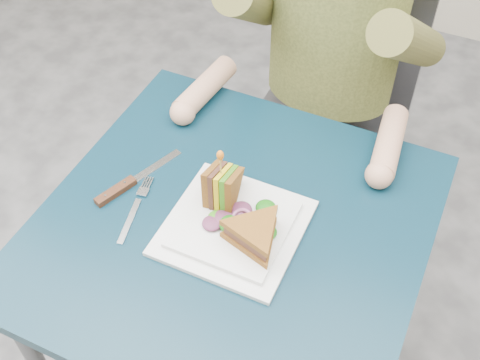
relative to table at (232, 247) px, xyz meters
The scene contains 11 objects.
table is the anchor object (origin of this frame).
chair 0.72m from the table, 90.00° to the left, with size 0.42×0.40×0.93m.
plate 0.09m from the table, 49.95° to the right, with size 0.26×0.26×0.02m.
sandwich_flat 0.14m from the table, 29.39° to the right, with size 0.17×0.17×0.05m.
sandwich_upright 0.14m from the table, 139.02° to the left, with size 0.09×0.14×0.14m.
fork 0.22m from the table, 164.23° to the right, with size 0.05×0.18×0.01m.
knife 0.26m from the table, behind, with size 0.09×0.21×0.02m.
toothpick 0.20m from the table, 139.02° to the left, with size 0.00×0.00×0.06m, color tan.
toothpick_frill 0.23m from the table, 139.02° to the left, with size 0.01×0.01×0.02m, color orange.
lettuce_spill 0.11m from the table, ahead, with size 0.15×0.13×0.02m, color #337A14, non-canonical shape.
onion_ring 0.12m from the table, 14.49° to the right, with size 0.04×0.04×0.01m, color #9E4C7A.
Camera 1 is at (0.32, -0.66, 1.67)m, focal length 45.00 mm.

